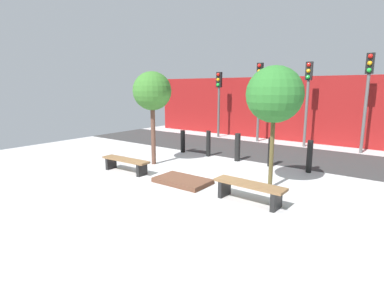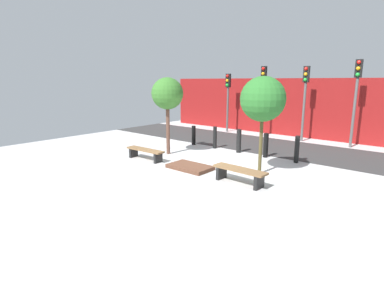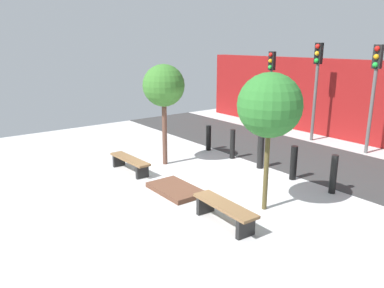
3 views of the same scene
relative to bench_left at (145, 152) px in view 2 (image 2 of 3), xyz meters
name	(u,v)px [view 2 (image 2 of 3)]	position (x,y,z in m)	size (l,w,h in m)	color
ground_plane	(197,166)	(2.11, 0.59, -0.31)	(18.00, 18.00, 0.00)	#B6B6B6
road_strip	(261,145)	(2.11, 5.45, -0.30)	(18.00, 3.64, 0.01)	#333333
building_facade	(292,107)	(2.11, 8.82, 1.26)	(16.20, 0.50, 3.14)	maroon
bench_left	(145,152)	(0.00, 0.00, 0.00)	(1.75, 0.45, 0.43)	black
bench_right	(239,173)	(4.22, 0.00, 0.02)	(1.70, 0.50, 0.46)	black
planter_bed	(190,167)	(2.11, 0.20, -0.25)	(1.52, 0.91, 0.13)	brown
tree_behind_left_bench	(167,94)	(0.00, 1.26, 2.16)	(1.29, 1.29, 3.14)	brown
tree_behind_right_bench	(263,99)	(4.22, 1.26, 2.12)	(1.43, 1.43, 3.16)	#4E4423
bollard_far_left	(194,135)	(-0.39, 3.38, 0.14)	(0.19, 0.19, 0.90)	black
bollard_left	(215,137)	(0.86, 3.38, 0.19)	(0.17, 0.17, 0.99)	black
bollard_center	(239,141)	(2.11, 3.38, 0.19)	(0.20, 0.20, 1.00)	black
bollard_right	(266,145)	(3.36, 3.38, 0.18)	(0.19, 0.19, 0.98)	black
bollard_far_right	(297,149)	(4.62, 3.38, 0.20)	(0.17, 0.17, 1.02)	black
traffic_light_west	(228,92)	(-1.28, 7.55, 2.05)	(0.28, 0.27, 3.40)	#505050
traffic_light_mid_west	(263,88)	(0.98, 7.55, 2.28)	(0.28, 0.27, 3.76)	#545454
traffic_light_mid_east	(305,90)	(3.24, 7.55, 2.25)	(0.28, 0.27, 3.70)	#5A5A5A
traffic_light_east	(357,88)	(5.50, 7.56, 2.38)	(0.28, 0.27, 3.92)	#5A5A5A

